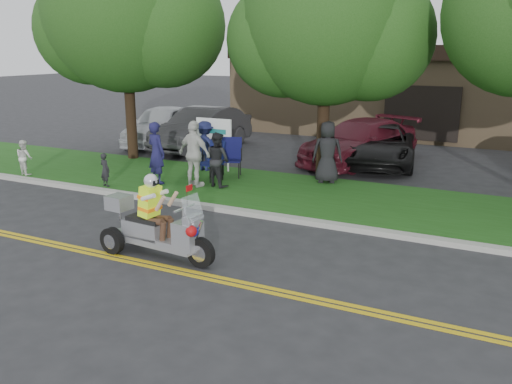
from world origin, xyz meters
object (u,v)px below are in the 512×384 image
at_px(lawn_chair_a, 213,158).
at_px(spectator_adult_right, 194,154).
at_px(spectator_adult_left, 156,153).
at_px(parked_car_left, 202,129).
at_px(lawn_chair_b, 231,154).
at_px(parked_car_far_left, 161,125).
at_px(parked_car_mid, 380,145).
at_px(trike_scooter, 155,228).
at_px(spectator_adult_mid, 217,159).
at_px(parked_car_right, 359,142).

height_order(lawn_chair_a, spectator_adult_right, spectator_adult_right).
distance_m(spectator_adult_left, spectator_adult_right, 1.19).
distance_m(spectator_adult_left, parked_car_left, 6.00).
xyz_separation_m(spectator_adult_right, parked_car_left, (-3.19, 5.49, -0.22)).
distance_m(lawn_chair_b, spectator_adult_left, 2.31).
xyz_separation_m(parked_car_far_left, parked_car_mid, (9.07, 0.01, -0.12)).
height_order(trike_scooter, lawn_chair_a, trike_scooter).
relative_size(trike_scooter, spectator_adult_right, 1.34).
bearing_deg(parked_car_far_left, lawn_chair_b, -49.22).
xyz_separation_m(spectator_adult_left, parked_car_mid, (4.97, 5.86, -0.31)).
bearing_deg(spectator_adult_mid, spectator_adult_left, 31.89).
relative_size(parked_car_far_left, parked_car_right, 0.92).
bearing_deg(spectator_adult_right, trike_scooter, 123.90).
distance_m(lawn_chair_b, parked_car_far_left, 6.88).
bearing_deg(lawn_chair_b, spectator_adult_left, -151.20).
bearing_deg(parked_car_right, parked_car_left, -159.04).
bearing_deg(lawn_chair_b, trike_scooter, -96.03).
xyz_separation_m(spectator_adult_left, parked_car_far_left, (-4.10, 5.85, -0.19)).
height_order(lawn_chair_a, lawn_chair_b, lawn_chair_b).
bearing_deg(parked_car_right, parked_car_mid, 23.50).
bearing_deg(trike_scooter, parked_car_right, 88.77).
xyz_separation_m(spectator_adult_mid, parked_car_far_left, (-5.83, 5.38, -0.07)).
bearing_deg(lawn_chair_a, parked_car_right, 74.17).
distance_m(parked_car_far_left, parked_car_mid, 9.07).
xyz_separation_m(lawn_chair_a, spectator_adult_left, (-1.22, -1.10, 0.23)).
distance_m(parked_car_mid, parked_car_right, 0.70).
bearing_deg(lawn_chair_b, spectator_adult_right, -121.54).
relative_size(spectator_adult_mid, spectator_adult_right, 0.83).
distance_m(trike_scooter, spectator_adult_left, 5.49).
xyz_separation_m(spectator_adult_right, parked_car_far_left, (-5.28, 5.68, -0.23)).
bearing_deg(parked_car_far_left, spectator_adult_left, -67.94).
distance_m(lawn_chair_b, spectator_adult_right, 1.66).
relative_size(parked_car_left, parked_car_right, 0.96).
xyz_separation_m(trike_scooter, spectator_adult_left, (-3.22, 4.43, 0.42)).
relative_size(spectator_adult_right, parked_car_left, 0.38).
xyz_separation_m(trike_scooter, lawn_chair_b, (-1.77, 6.20, 0.19)).
height_order(lawn_chair_a, parked_car_left, parked_car_left).
distance_m(lawn_chair_a, spectator_adult_right, 0.98).
distance_m(lawn_chair_a, parked_car_right, 5.61).
distance_m(spectator_adult_right, parked_car_right, 6.45).
xyz_separation_m(trike_scooter, parked_car_left, (-5.23, 10.08, 0.24)).
distance_m(trike_scooter, parked_car_mid, 10.44).
height_order(lawn_chair_b, parked_car_mid, parked_car_mid).
bearing_deg(parked_car_right, lawn_chair_b, -105.44).
bearing_deg(parked_car_mid, spectator_adult_mid, -131.97).
height_order(parked_car_far_left, parked_car_right, parked_car_far_left).
bearing_deg(parked_car_left, spectator_adult_right, -57.14).
relative_size(spectator_adult_right, parked_car_right, 0.36).
height_order(lawn_chair_b, parked_car_far_left, parked_car_far_left).
bearing_deg(parked_car_far_left, parked_car_right, -13.21).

